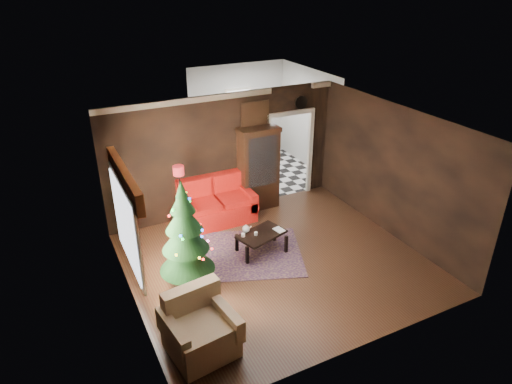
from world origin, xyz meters
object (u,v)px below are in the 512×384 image
floor_lamp (181,199)px  teapot (246,229)px  christmas_tree (185,233)px  loveseat (217,201)px  coffee_table (261,242)px  kitchen_table (256,167)px  wall_clock (301,102)px  curio_cabinet (258,170)px  armchair (200,327)px

floor_lamp → teapot: (0.92, -1.27, -0.31)m
christmas_tree → teapot: (1.40, 0.47, -0.53)m
loveseat → teapot: size_ratio=9.99×
coffee_table → kitchen_table: bearing=65.2°
wall_clock → kitchen_table: (-0.55, 1.25, -2.00)m
christmas_tree → teapot: bearing=18.6°
teapot → wall_clock: wall_clock is taller
loveseat → coffee_table: (0.31, -1.58, -0.27)m
curio_cabinet → wall_clock: bearing=8.5°
teapot → armchair: bearing=-129.6°
loveseat → floor_lamp: (-0.87, -0.13, 0.33)m
floor_lamp → curio_cabinet: bearing=10.0°
curio_cabinet → floor_lamp: (-2.02, -0.35, -0.12)m
christmas_tree → coffee_table: bearing=10.0°
floor_lamp → christmas_tree: christmas_tree is taller
kitchen_table → christmas_tree: bearing=-131.8°
curio_cabinet → armchair: (-2.86, -3.76, -0.49)m
armchair → coffee_table: armchair is taller
coffee_table → loveseat: bearing=101.1°
christmas_tree → kitchen_table: size_ratio=2.53×
wall_clock → kitchen_table: bearing=113.7°
coffee_table → wall_clock: size_ratio=2.95×
loveseat → coffee_table: bearing=-78.9°
christmas_tree → wall_clock: 4.54m
coffee_table → teapot: bearing=146.0°
curio_cabinet → kitchen_table: size_ratio=2.53×
floor_lamp → teapot: size_ratio=8.71×
loveseat → armchair: bearing=-115.9°
loveseat → floor_lamp: bearing=-171.2°
christmas_tree → coffee_table: (1.65, 0.29, -0.82)m
loveseat → armchair: size_ratio=1.73×
teapot → wall_clock: (2.30, 1.80, 1.86)m
loveseat → curio_cabinet: size_ratio=0.89×
coffee_table → wall_clock: bearing=44.1°
floor_lamp → teapot: bearing=-54.1°
christmas_tree → wall_clock: wall_clock is taller
loveseat → floor_lamp: size_ratio=1.15×
armchair → kitchen_table: (3.51, 5.19, -0.09)m
coffee_table → wall_clock: (2.04, 1.98, 2.15)m
christmas_tree → wall_clock: (3.70, 2.27, 1.33)m
loveseat → kitchen_table: (1.80, 1.65, -0.12)m
wall_clock → floor_lamp: bearing=-170.6°
kitchen_table → curio_cabinet: bearing=-114.4°
loveseat → wall_clock: (2.35, 0.40, 1.88)m
curio_cabinet → armchair: 4.75m
teapot → wall_clock: bearing=38.0°
coffee_table → floor_lamp: bearing=129.2°
teapot → wall_clock: 3.46m
loveseat → coffee_table: loveseat is taller
coffee_table → wall_clock: wall_clock is taller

